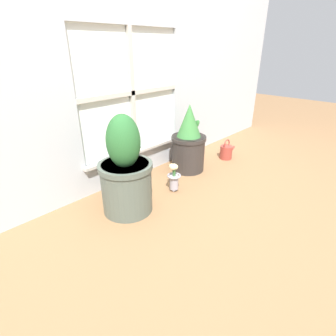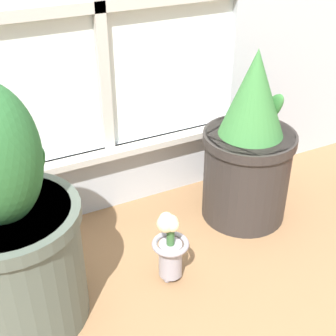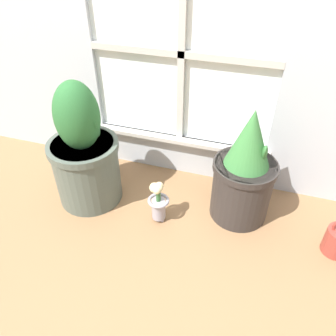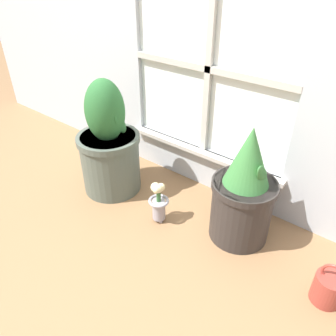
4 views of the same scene
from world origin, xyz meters
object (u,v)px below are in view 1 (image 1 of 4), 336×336
at_px(potted_plant_right, 189,143).
at_px(flower_vase, 174,176).
at_px(watering_can, 226,152).
at_px(potted_plant_left, 126,174).

relative_size(potted_plant_right, flower_vase, 2.54).
bearing_deg(watering_can, potted_plant_right, 166.20).
distance_m(potted_plant_left, potted_plant_right, 0.83).
bearing_deg(flower_vase, potted_plant_left, 172.27).
distance_m(potted_plant_right, flower_vase, 0.45).
bearing_deg(flower_vase, watering_can, 3.80).
relative_size(flower_vase, watering_can, 1.08).
xyz_separation_m(potted_plant_left, potted_plant_right, (0.82, 0.12, -0.02)).
distance_m(flower_vase, watering_can, 0.88).
xyz_separation_m(potted_plant_left, watering_can, (1.31, 0.00, -0.21)).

